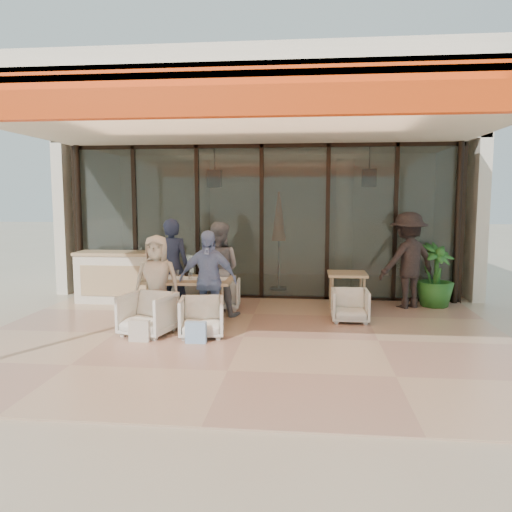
% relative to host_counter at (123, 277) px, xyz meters
% --- Properties ---
extents(ground, '(70.00, 70.00, 0.00)m').
position_rel_host_counter_xyz_m(ground, '(2.73, -2.30, -0.53)').
color(ground, '#C6B293').
rests_on(ground, ground).
extents(terrace_floor, '(8.00, 6.00, 0.01)m').
position_rel_host_counter_xyz_m(terrace_floor, '(2.73, -2.30, -0.53)').
color(terrace_floor, tan).
rests_on(terrace_floor, ground).
extents(terrace_structure, '(8.00, 6.00, 3.40)m').
position_rel_host_counter_xyz_m(terrace_structure, '(2.73, -2.56, 2.72)').
color(terrace_structure, silver).
rests_on(terrace_structure, ground).
extents(glass_storefront, '(8.08, 0.10, 3.20)m').
position_rel_host_counter_xyz_m(glass_storefront, '(2.73, 0.70, 1.07)').
color(glass_storefront, '#9EADA3').
rests_on(glass_storefront, ground).
extents(interior_block, '(9.05, 3.62, 3.52)m').
position_rel_host_counter_xyz_m(interior_block, '(2.74, 3.02, 1.70)').
color(interior_block, silver).
rests_on(interior_block, ground).
extents(host_counter, '(1.85, 0.65, 1.04)m').
position_rel_host_counter_xyz_m(host_counter, '(0.00, 0.00, 0.00)').
color(host_counter, silver).
rests_on(host_counter, ground).
extents(dining_table, '(1.50, 0.90, 0.93)m').
position_rel_host_counter_xyz_m(dining_table, '(1.67, -1.33, 0.16)').
color(dining_table, tan).
rests_on(dining_table, ground).
extents(chair_far_left, '(0.85, 0.82, 0.69)m').
position_rel_host_counter_xyz_m(chair_far_left, '(1.25, -0.39, -0.18)').
color(chair_far_left, white).
rests_on(chair_far_left, ground).
extents(chair_far_right, '(0.67, 0.64, 0.65)m').
position_rel_host_counter_xyz_m(chair_far_right, '(2.09, -0.39, -0.21)').
color(chair_far_right, white).
rests_on(chair_far_right, ground).
extents(chair_near_left, '(0.86, 0.82, 0.73)m').
position_rel_host_counter_xyz_m(chair_near_left, '(1.25, -2.29, -0.17)').
color(chair_near_left, white).
rests_on(chair_near_left, ground).
extents(chair_near_right, '(0.75, 0.71, 0.67)m').
position_rel_host_counter_xyz_m(chair_near_right, '(2.09, -2.29, -0.19)').
color(chair_near_right, white).
rests_on(chair_near_right, ground).
extents(diner_navy, '(0.66, 0.45, 1.75)m').
position_rel_host_counter_xyz_m(diner_navy, '(1.25, -0.89, 0.34)').
color(diner_navy, '#1C253D').
rests_on(diner_navy, ground).
extents(diner_grey, '(0.88, 0.71, 1.69)m').
position_rel_host_counter_xyz_m(diner_grey, '(2.09, -0.89, 0.31)').
color(diner_grey, slate).
rests_on(diner_grey, ground).
extents(diner_cream, '(0.77, 0.53, 1.52)m').
position_rel_host_counter_xyz_m(diner_cream, '(1.25, -1.79, 0.23)').
color(diner_cream, beige).
rests_on(diner_cream, ground).
extents(diner_periwinkle, '(0.96, 0.44, 1.60)m').
position_rel_host_counter_xyz_m(diner_periwinkle, '(2.09, -1.79, 0.27)').
color(diner_periwinkle, '#6D86B7').
rests_on(diner_periwinkle, ground).
extents(tote_bag_cream, '(0.30, 0.10, 0.34)m').
position_rel_host_counter_xyz_m(tote_bag_cream, '(1.25, -2.69, -0.36)').
color(tote_bag_cream, silver).
rests_on(tote_bag_cream, ground).
extents(tote_bag_blue, '(0.30, 0.10, 0.34)m').
position_rel_host_counter_xyz_m(tote_bag_blue, '(2.09, -2.69, -0.36)').
color(tote_bag_blue, '#99BFD8').
rests_on(tote_bag_blue, ground).
extents(side_table, '(0.70, 0.70, 0.74)m').
position_rel_host_counter_xyz_m(side_table, '(4.41, -0.38, 0.11)').
color(side_table, tan).
rests_on(side_table, ground).
extents(side_chair, '(0.61, 0.57, 0.63)m').
position_rel_host_counter_xyz_m(side_chair, '(4.41, -1.13, -0.22)').
color(side_chair, white).
rests_on(side_chair, ground).
extents(standing_woman, '(1.37, 1.17, 1.85)m').
position_rel_host_counter_xyz_m(standing_woman, '(5.58, 0.08, 0.39)').
color(standing_woman, black).
rests_on(standing_woman, ground).
extents(potted_palm, '(0.97, 0.97, 1.25)m').
position_rel_host_counter_xyz_m(potted_palm, '(6.13, 0.22, 0.09)').
color(potted_palm, '#1E5919').
rests_on(potted_palm, ground).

